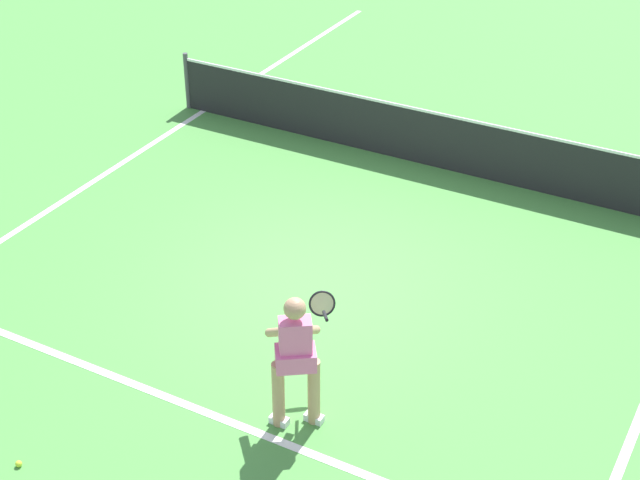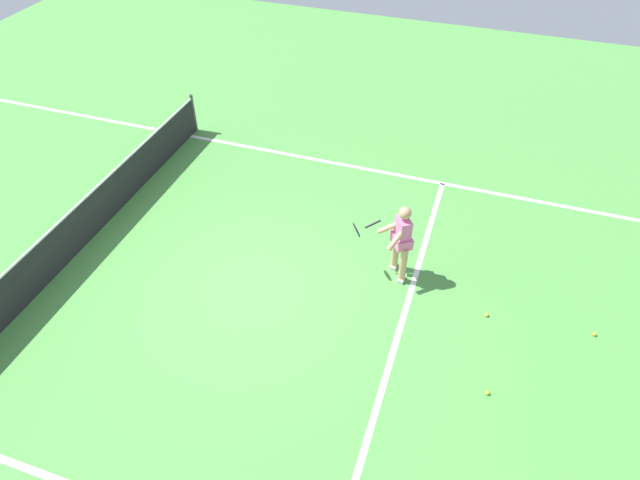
# 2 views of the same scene
# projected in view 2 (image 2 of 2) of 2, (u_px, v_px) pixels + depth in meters

# --- Properties ---
(ground_plane) EXTENTS (27.22, 27.22, 0.00)m
(ground_plane) POSITION_uv_depth(u_px,v_px,m) (256.00, 284.00, 10.13)
(ground_plane) COLOR #4C9342
(service_line_marking) EXTENTS (8.31, 0.10, 0.01)m
(service_line_marking) POSITION_uv_depth(u_px,v_px,m) (402.00, 321.00, 9.49)
(service_line_marking) COLOR white
(service_line_marking) RESTS_ON ground
(sideline_right_marking) EXTENTS (0.10, 18.94, 0.01)m
(sideline_right_marking) POSITION_uv_depth(u_px,v_px,m) (328.00, 162.00, 13.07)
(sideline_right_marking) COLOR white
(sideline_right_marking) RESTS_ON ground
(court_net) EXTENTS (8.99, 0.08, 0.98)m
(court_net) POSITION_uv_depth(u_px,v_px,m) (82.00, 224.00, 10.68)
(court_net) COLOR #4C4C51
(court_net) RESTS_ON ground
(tennis_player) EXTENTS (0.69, 1.14, 1.55)m
(tennis_player) POSITION_uv_depth(u_px,v_px,m) (400.00, 239.00, 9.76)
(tennis_player) COLOR tan
(tennis_player) RESTS_ON ground
(tennis_ball_near) EXTENTS (0.07, 0.07, 0.07)m
(tennis_ball_near) POSITION_uv_depth(u_px,v_px,m) (487.00, 315.00, 9.55)
(tennis_ball_near) COLOR #D1E533
(tennis_ball_near) RESTS_ON ground
(tennis_ball_mid) EXTENTS (0.07, 0.07, 0.07)m
(tennis_ball_mid) POSITION_uv_depth(u_px,v_px,m) (487.00, 393.00, 8.41)
(tennis_ball_mid) COLOR #D1E533
(tennis_ball_mid) RESTS_ON ground
(tennis_ball_far) EXTENTS (0.07, 0.07, 0.07)m
(tennis_ball_far) POSITION_uv_depth(u_px,v_px,m) (594.00, 334.00, 9.24)
(tennis_ball_far) COLOR #D1E533
(tennis_ball_far) RESTS_ON ground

